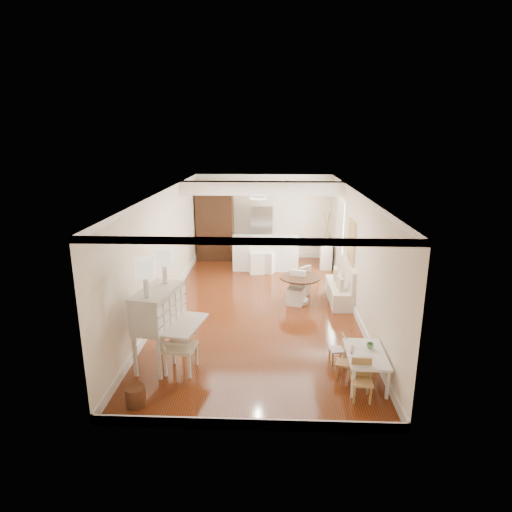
# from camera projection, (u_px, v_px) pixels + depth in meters

# --- Properties ---
(room) EXTENTS (9.00, 9.04, 2.82)m
(room) POSITION_uv_depth(u_px,v_px,m) (261.00, 225.00, 10.14)
(room) COLOR maroon
(room) RESTS_ON ground
(secretary_bureau) EXTENTS (1.31, 1.33, 1.43)m
(secretary_bureau) POSITION_uv_depth(u_px,v_px,m) (159.00, 327.00, 7.64)
(secretary_bureau) COLOR beige
(secretary_bureau) RESTS_ON ground
(gustavian_armchair) EXTENTS (0.61, 0.61, 0.96)m
(gustavian_armchair) POSITION_uv_depth(u_px,v_px,m) (181.00, 346.00, 7.45)
(gustavian_armchair) COLOR beige
(gustavian_armchair) RESTS_ON ground
(wicker_basket) EXTENTS (0.39, 0.39, 0.31)m
(wicker_basket) POSITION_uv_depth(u_px,v_px,m) (135.00, 396.00, 6.57)
(wicker_basket) COLOR #59311B
(wicker_basket) RESTS_ON ground
(kids_table) EXTENTS (0.67, 1.08, 0.53)m
(kids_table) POSITION_uv_depth(u_px,v_px,m) (365.00, 367.00, 7.18)
(kids_table) COLOR white
(kids_table) RESTS_ON ground
(kids_chair_a) EXTENTS (0.33, 0.33, 0.56)m
(kids_chair_a) POSITION_uv_depth(u_px,v_px,m) (344.00, 362.00, 7.30)
(kids_chair_a) COLOR tan
(kids_chair_a) RESTS_ON ground
(kids_chair_b) EXTENTS (0.30, 0.30, 0.55)m
(kids_chair_b) POSITION_uv_depth(u_px,v_px,m) (337.00, 349.00, 7.77)
(kids_chair_b) COLOR tan
(kids_chair_b) RESTS_ON ground
(kids_chair_c) EXTENTS (0.33, 0.33, 0.66)m
(kids_chair_c) POSITION_uv_depth(u_px,v_px,m) (362.00, 381.00, 6.67)
(kids_chair_c) COLOR tan
(kids_chair_c) RESTS_ON ground
(banquette) EXTENTS (0.52, 1.60, 0.98)m
(banquette) POSITION_uv_depth(u_px,v_px,m) (339.00, 283.00, 10.64)
(banquette) COLOR silver
(banquette) RESTS_ON ground
(dining_table) EXTENTS (1.30, 1.30, 0.68)m
(dining_table) POSITION_uv_depth(u_px,v_px,m) (300.00, 290.00, 10.58)
(dining_table) COLOR #442516
(dining_table) RESTS_ON ground
(slip_chair_near) EXTENTS (0.49, 0.50, 0.82)m
(slip_chair_near) POSITION_uv_depth(u_px,v_px,m) (296.00, 288.00, 10.47)
(slip_chair_near) COLOR white
(slip_chair_near) RESTS_ON ground
(slip_chair_far) EXTENTS (0.56, 0.56, 0.81)m
(slip_chair_far) POSITION_uv_depth(u_px,v_px,m) (300.00, 280.00, 11.09)
(slip_chair_far) COLOR white
(slip_chair_far) RESTS_ON ground
(breakfast_counter) EXTENTS (2.05, 0.65, 1.03)m
(breakfast_counter) POSITION_uv_depth(u_px,v_px,m) (266.00, 253.00, 13.21)
(breakfast_counter) COLOR white
(breakfast_counter) RESTS_ON ground
(bar_stool_left) EXTENTS (0.50, 0.50, 1.06)m
(bar_stool_left) POSITION_uv_depth(u_px,v_px,m) (257.00, 256.00, 12.81)
(bar_stool_left) COLOR white
(bar_stool_left) RESTS_ON ground
(bar_stool_right) EXTENTS (0.52, 0.52, 1.03)m
(bar_stool_right) POSITION_uv_depth(u_px,v_px,m) (268.00, 256.00, 12.88)
(bar_stool_right) COLOR silver
(bar_stool_right) RESTS_ON ground
(pantry_cabinet) EXTENTS (1.20, 0.60, 2.30)m
(pantry_cabinet) POSITION_uv_depth(u_px,v_px,m) (215.00, 225.00, 14.14)
(pantry_cabinet) COLOR #381E11
(pantry_cabinet) RESTS_ON ground
(fridge) EXTENTS (0.75, 0.65, 1.80)m
(fridge) POSITION_uv_depth(u_px,v_px,m) (272.00, 234.00, 14.10)
(fridge) COLOR silver
(fridge) RESTS_ON ground
(sideboard) EXTENTS (0.42, 0.83, 0.76)m
(sideboard) POSITION_uv_depth(u_px,v_px,m) (326.00, 255.00, 13.47)
(sideboard) COLOR white
(sideboard) RESTS_ON ground
(pencil_cup) EXTENTS (0.14, 0.14, 0.09)m
(pencil_cup) POSITION_uv_depth(u_px,v_px,m) (370.00, 346.00, 7.25)
(pencil_cup) COLOR #599961
(pencil_cup) RESTS_ON kids_table
(branch_vase) EXTENTS (0.18, 0.18, 0.19)m
(branch_vase) POSITION_uv_depth(u_px,v_px,m) (325.00, 240.00, 13.37)
(branch_vase) COLOR white
(branch_vase) RESTS_ON sideboard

